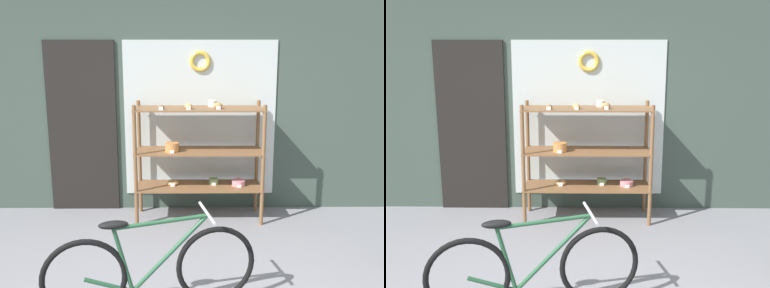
# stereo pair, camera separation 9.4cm
# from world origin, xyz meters

# --- Properties ---
(storefront_facade) EXTENTS (6.35, 0.13, 3.51)m
(storefront_facade) POSITION_xyz_m (-0.03, 2.62, 1.72)
(storefront_facade) COLOR #3D4C42
(storefront_facade) RESTS_ON ground_plane
(display_case) EXTENTS (1.48, 0.48, 1.41)m
(display_case) POSITION_xyz_m (0.18, 2.25, 0.82)
(display_case) COLOR brown
(display_case) RESTS_ON ground_plane
(bicycle) EXTENTS (1.63, 0.52, 0.77)m
(bicycle) POSITION_xyz_m (-0.23, 0.38, 0.35)
(bicycle) COLOR black
(bicycle) RESTS_ON ground_plane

